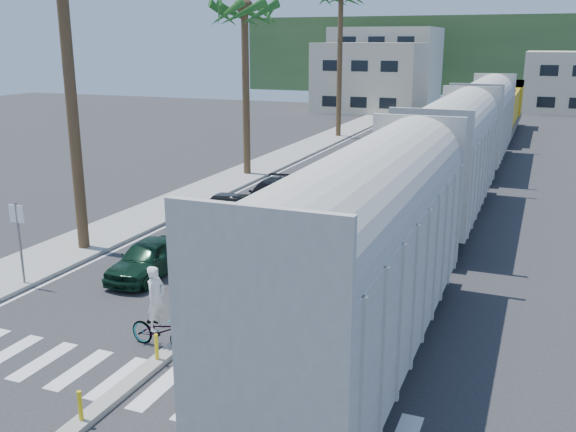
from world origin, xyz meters
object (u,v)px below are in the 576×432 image
(street_sign, at_px, (19,232))
(cyclist, at_px, (160,322))
(car_lead, at_px, (148,258))
(car_second, at_px, (229,216))

(street_sign, xyz_separation_m, cyclist, (6.87, -2.16, -1.21))
(car_lead, distance_m, cyclist, 5.80)
(car_second, bearing_deg, cyclist, -75.93)
(car_second, bearing_deg, car_lead, -95.73)
(car_lead, xyz_separation_m, cyclist, (3.49, -4.63, 0.09))
(street_sign, height_order, cyclist, street_sign)
(cyclist, bearing_deg, car_second, 22.40)
(car_lead, distance_m, car_second, 5.86)
(car_lead, xyz_separation_m, car_second, (0.29, 5.85, 0.13))
(car_lead, bearing_deg, street_sign, -146.68)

